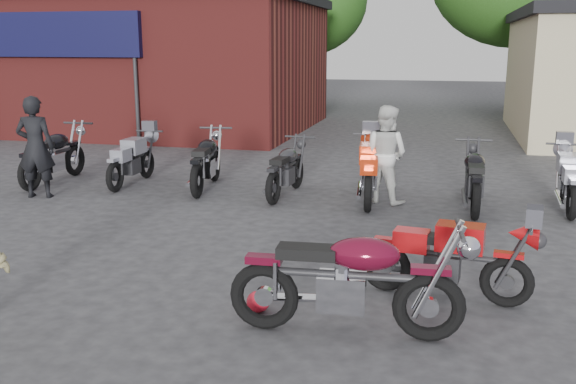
% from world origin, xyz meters
% --- Properties ---
extents(ground, '(90.00, 90.00, 0.00)m').
position_xyz_m(ground, '(0.00, 0.00, 0.00)').
color(ground, '#303033').
extents(brick_building, '(12.00, 8.00, 4.00)m').
position_xyz_m(brick_building, '(-9.00, 14.00, 2.00)').
color(brick_building, maroon).
rests_on(brick_building, ground).
extents(tree_0, '(6.56, 6.56, 8.20)m').
position_xyz_m(tree_0, '(-14.00, 22.00, 4.10)').
color(tree_0, '#285416').
rests_on(tree_0, ground).
extents(tree_1, '(5.92, 5.92, 7.40)m').
position_xyz_m(tree_1, '(-5.00, 22.00, 3.70)').
color(tree_1, '#285416').
rests_on(tree_1, ground).
extents(tree_2, '(7.04, 7.04, 8.80)m').
position_xyz_m(tree_2, '(4.00, 22.00, 4.40)').
color(tree_2, '#285416').
rests_on(tree_2, ground).
extents(vintage_motorcycle, '(2.22, 0.87, 1.26)m').
position_xyz_m(vintage_motorcycle, '(0.67, -0.34, 0.63)').
color(vintage_motorcycle, '#5B0B20').
rests_on(vintage_motorcycle, ground).
extents(sportbike, '(1.86, 0.82, 1.04)m').
position_xyz_m(sportbike, '(1.59, 0.82, 0.52)').
color(sportbike, red).
rests_on(sportbike, ground).
extents(helmet, '(0.26, 0.26, 0.23)m').
position_xyz_m(helmet, '(-0.34, -0.02, 0.11)').
color(helmet, red).
rests_on(helmet, ground).
extents(person_dark, '(0.76, 0.58, 1.86)m').
position_xyz_m(person_dark, '(-5.72, 3.99, 0.93)').
color(person_dark, black).
rests_on(person_dark, ground).
extents(person_light, '(1.03, 0.94, 1.72)m').
position_xyz_m(person_light, '(0.46, 5.14, 0.86)').
color(person_light, silver).
rests_on(person_light, ground).
extents(row_bike_0, '(0.72, 2.15, 1.24)m').
position_xyz_m(row_bike_0, '(-6.17, 5.18, 0.62)').
color(row_bike_0, black).
rests_on(row_bike_0, ground).
extents(row_bike_1, '(0.64, 1.89, 1.09)m').
position_xyz_m(row_bike_1, '(-4.57, 5.41, 0.55)').
color(row_bike_1, '#9394A0').
rests_on(row_bike_1, ground).
extents(row_bike_2, '(0.98, 2.16, 1.21)m').
position_xyz_m(row_bike_2, '(-2.98, 5.38, 0.61)').
color(row_bike_2, black).
rests_on(row_bike_2, ground).
extents(row_bike_3, '(0.76, 1.96, 1.11)m').
position_xyz_m(row_bike_3, '(-1.34, 5.19, 0.56)').
color(row_bike_3, '#262528').
rests_on(row_bike_3, ground).
extents(row_bike_4, '(0.91, 2.16, 1.22)m').
position_xyz_m(row_bike_4, '(0.19, 5.15, 0.61)').
color(row_bike_4, red).
rests_on(row_bike_4, ground).
extents(row_bike_5, '(0.71, 2.06, 1.19)m').
position_xyz_m(row_bike_5, '(1.98, 5.05, 0.59)').
color(row_bike_5, black).
rests_on(row_bike_5, ground).
extents(row_bike_6, '(0.72, 1.96, 1.12)m').
position_xyz_m(row_bike_6, '(3.52, 5.36, 0.56)').
color(row_bike_6, '#9797A5').
rests_on(row_bike_6, ground).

